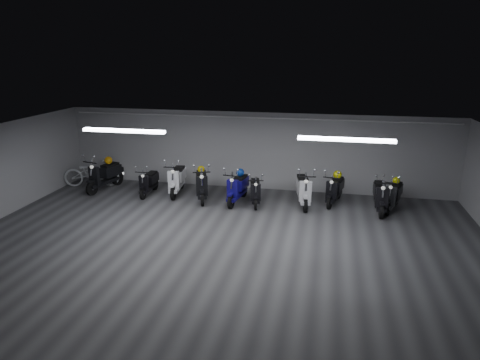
% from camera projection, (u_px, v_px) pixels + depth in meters
% --- Properties ---
extents(floor, '(14.00, 10.00, 0.01)m').
position_uv_depth(floor, '(221.00, 246.00, 11.10)').
color(floor, '#3B3B3D').
rests_on(floor, ground).
extents(ceiling, '(14.00, 10.00, 0.01)m').
position_uv_depth(ceiling, '(220.00, 140.00, 10.29)').
color(ceiling, gray).
rests_on(ceiling, ground).
extents(back_wall, '(14.00, 0.01, 2.80)m').
position_uv_depth(back_wall, '(255.00, 151.00, 15.38)').
color(back_wall, '#9D9DA0').
rests_on(back_wall, ground).
extents(front_wall, '(14.00, 0.01, 2.80)m').
position_uv_depth(front_wall, '(133.00, 308.00, 6.01)').
color(front_wall, '#9D9DA0').
rests_on(front_wall, ground).
extents(fluor_strip_left, '(2.40, 0.18, 0.08)m').
position_uv_depth(fluor_strip_left, '(124.00, 131.00, 11.83)').
color(fluor_strip_left, white).
rests_on(fluor_strip_left, ceiling).
extents(fluor_strip_right, '(2.40, 0.18, 0.08)m').
position_uv_depth(fluor_strip_right, '(346.00, 140.00, 10.66)').
color(fluor_strip_right, white).
rests_on(fluor_strip_right, ceiling).
extents(conduit, '(13.60, 0.05, 0.05)m').
position_uv_depth(conduit, '(255.00, 118.00, 14.95)').
color(conduit, white).
rests_on(conduit, back_wall).
extents(scooter_0, '(1.11, 2.06, 1.46)m').
position_uv_depth(scooter_0, '(104.00, 171.00, 15.37)').
color(scooter_0, black).
rests_on(scooter_0, floor).
extents(scooter_1, '(0.54, 1.60, 1.18)m').
position_uv_depth(scooter_1, '(148.00, 178.00, 14.90)').
color(scooter_1, black).
rests_on(scooter_1, floor).
extents(scooter_2, '(0.86, 1.96, 1.42)m').
position_uv_depth(scooter_2, '(177.00, 175.00, 14.94)').
color(scooter_2, white).
rests_on(scooter_2, floor).
extents(scooter_3, '(1.18, 1.99, 1.41)m').
position_uv_depth(scooter_3, '(202.00, 180.00, 14.38)').
color(scooter_3, black).
rests_on(scooter_3, floor).
extents(scooter_4, '(0.86, 1.88, 1.35)m').
position_uv_depth(scooter_4, '(238.00, 183.00, 14.09)').
color(scooter_4, navy).
rests_on(scooter_4, floor).
extents(scooter_5, '(0.84, 1.69, 1.20)m').
position_uv_depth(scooter_5, '(255.00, 187.00, 13.96)').
color(scooter_5, black).
rests_on(scooter_5, floor).
extents(scooter_6, '(0.97, 2.00, 1.43)m').
position_uv_depth(scooter_6, '(304.00, 184.00, 13.83)').
color(scooter_6, silver).
rests_on(scooter_6, floor).
extents(scooter_7, '(1.00, 1.81, 1.28)m').
position_uv_depth(scooter_7, '(335.00, 185.00, 14.00)').
color(scooter_7, black).
rests_on(scooter_7, floor).
extents(scooter_8, '(0.63, 1.85, 1.37)m').
position_uv_depth(scooter_8, '(381.00, 191.00, 13.29)').
color(scooter_8, black).
rests_on(scooter_8, floor).
extents(scooter_9, '(1.14, 1.84, 1.30)m').
position_uv_depth(scooter_9, '(394.00, 190.00, 13.44)').
color(scooter_9, black).
rests_on(scooter_9, floor).
extents(bicycle, '(2.10, 1.22, 1.29)m').
position_uv_depth(bicycle, '(91.00, 169.00, 15.83)').
color(bicycle, white).
rests_on(bicycle, floor).
extents(helmet_0, '(0.29, 0.29, 0.29)m').
position_uv_depth(helmet_0, '(108.00, 160.00, 15.51)').
color(helmet_0, orange).
rests_on(helmet_0, scooter_0).
extents(helmet_1, '(0.24, 0.24, 0.24)m').
position_uv_depth(helmet_1, '(396.00, 180.00, 13.56)').
color(helmet_1, '#C6D00C').
rests_on(helmet_1, scooter_9).
extents(helmet_2, '(0.27, 0.27, 0.27)m').
position_uv_depth(helmet_2, '(240.00, 173.00, 14.23)').
color(helmet_2, navy).
rests_on(helmet_2, scooter_4).
extents(helmet_3, '(0.25, 0.25, 0.25)m').
position_uv_depth(helmet_3, '(201.00, 169.00, 14.54)').
color(helmet_3, '#BCA40B').
rests_on(helmet_3, scooter_3).
extents(helmet_4, '(0.28, 0.28, 0.28)m').
position_uv_depth(helmet_4, '(337.00, 175.00, 14.12)').
color(helmet_4, '#C1C30B').
rests_on(helmet_4, scooter_7).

